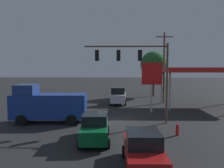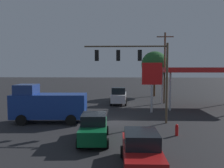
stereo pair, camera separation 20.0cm
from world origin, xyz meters
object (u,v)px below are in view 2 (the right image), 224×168
Objects in this scene: utility_pole at (165,66)px; price_sign at (152,76)px; sedan_far at (141,151)px; street_tree at (155,65)px; sedan_waiting at (94,128)px; traffic_signal_assembly at (137,64)px; delivery_truck at (47,104)px; pickup_parked at (119,96)px; fire_hydrant at (177,130)px.

utility_pole reaches higher than price_sign.
utility_pole is 22.10m from sedan_far.
price_sign is (2.78, 6.66, -1.20)m from utility_pole.
sedan_far is at bearing 79.80° from street_tree.
street_tree is at bearing 158.53° from sedan_waiting.
delivery_truck is (8.31, 0.04, -3.80)m from traffic_signal_assembly.
street_tree reaches higher than price_sign.
pickup_parked reaches higher than sedan_far.
traffic_signal_assembly reaches higher than sedan_waiting.
sedan_waiting is at bearing 57.12° from traffic_signal_assembly.
pickup_parked is 6.01× the size of fire_hydrant.
utility_pole is (-4.93, -11.64, -0.13)m from traffic_signal_assembly.
traffic_signal_assembly reaches higher than pickup_parked.
delivery_truck is (4.97, -5.12, 0.74)m from sedan_waiting.
pickup_parked is at bearing -123.89° from delivery_truck.
delivery_truck is (13.24, 11.68, -3.67)m from utility_pole.
fire_hydrant is (-3.23, -5.59, -0.51)m from sedan_far.
sedan_waiting is at bearing -145.72° from sedan_far.
price_sign is 9.51m from fire_hydrant.
utility_pole is 2.30× the size of sedan_far.
price_sign is at bearing 67.37° from utility_pole.
fire_hydrant is at bearing 126.57° from traffic_signal_assembly.
fire_hydrant is (-0.63, 8.73, -3.73)m from price_sign.
price_sign is at bearing 79.91° from street_tree.
sedan_waiting is at bearing 61.59° from price_sign.
delivery_truck is (7.86, -9.30, 0.74)m from sedan_far.
street_tree is (-13.06, -19.61, 4.03)m from delivery_truck.
street_tree is (-6.39, -8.74, 4.62)m from pickup_parked.
price_sign is 0.70× the size of street_tree.
price_sign is (-2.15, -4.98, -1.33)m from traffic_signal_assembly.
utility_pole is 7.88m from pickup_parked.
price_sign is 1.08× the size of pickup_parked.
traffic_signal_assembly is 12.65m from utility_pole.
sedan_far is at bearing 31.29° from sedan_waiting.
sedan_waiting is 26.45m from street_tree.
fire_hydrant is at bearing 82.05° from utility_pole.
pickup_parked is at bearing 7.07° from utility_pole.
delivery_truck reaches higher than sedan_far.
sedan_far is 12.20m from delivery_truck.
fire_hydrant is at bearing 99.67° from sedan_waiting.
price_sign reaches higher than fire_hydrant.
pickup_parked is (3.80, -5.85, -3.05)m from price_sign.
pickup_parked is at bearing -176.99° from sedan_far.
delivery_truck reaches higher than pickup_parked.
delivery_truck is 7.83× the size of fire_hydrant.
pickup_parked is at bearing 53.81° from street_tree.
street_tree is (-2.60, -14.59, 1.56)m from price_sign.
delivery_truck is (10.46, 5.02, -2.47)m from price_sign.
price_sign is 14.90m from sedan_far.
delivery_truck is at bearing 0.27° from traffic_signal_assembly.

